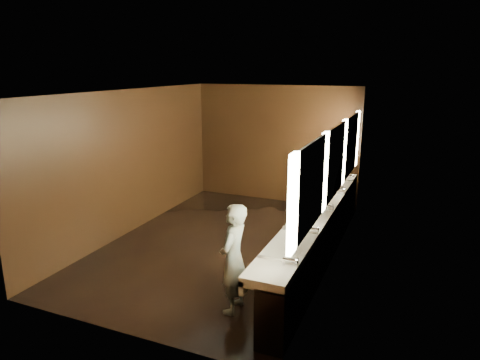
% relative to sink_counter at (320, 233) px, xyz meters
% --- Properties ---
extents(floor, '(6.00, 6.00, 0.00)m').
position_rel_sink_counter_xyz_m(floor, '(-1.79, 0.00, -0.50)').
color(floor, black).
rests_on(floor, ground).
extents(ceiling, '(4.00, 6.00, 0.02)m').
position_rel_sink_counter_xyz_m(ceiling, '(-1.79, 0.00, 2.30)').
color(ceiling, '#2D2D2B').
rests_on(ceiling, wall_back).
extents(wall_back, '(4.00, 0.02, 2.80)m').
position_rel_sink_counter_xyz_m(wall_back, '(-1.79, 3.00, 0.90)').
color(wall_back, black).
rests_on(wall_back, floor).
extents(wall_front, '(4.00, 0.02, 2.80)m').
position_rel_sink_counter_xyz_m(wall_front, '(-1.79, -3.00, 0.90)').
color(wall_front, black).
rests_on(wall_front, floor).
extents(wall_left, '(0.02, 6.00, 2.80)m').
position_rel_sink_counter_xyz_m(wall_left, '(-3.79, 0.00, 0.90)').
color(wall_left, black).
rests_on(wall_left, floor).
extents(wall_right, '(0.02, 6.00, 2.80)m').
position_rel_sink_counter_xyz_m(wall_right, '(0.21, 0.00, 0.90)').
color(wall_right, black).
rests_on(wall_right, floor).
extents(sink_counter, '(0.55, 5.40, 1.01)m').
position_rel_sink_counter_xyz_m(sink_counter, '(0.00, 0.00, 0.00)').
color(sink_counter, black).
rests_on(sink_counter, floor).
extents(mirror_band, '(0.06, 5.03, 1.15)m').
position_rel_sink_counter_xyz_m(mirror_band, '(0.19, -0.00, 1.25)').
color(mirror_band, '#FBF2C1').
rests_on(mirror_band, wall_right).
extents(person, '(0.37, 0.55, 1.51)m').
position_rel_sink_counter_xyz_m(person, '(-0.72, -1.98, 0.26)').
color(person, '#8EC2D3').
rests_on(person, floor).
extents(trash_bin, '(0.37, 0.37, 0.56)m').
position_rel_sink_counter_xyz_m(trash_bin, '(-0.22, -0.83, -0.21)').
color(trash_bin, black).
rests_on(trash_bin, floor).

